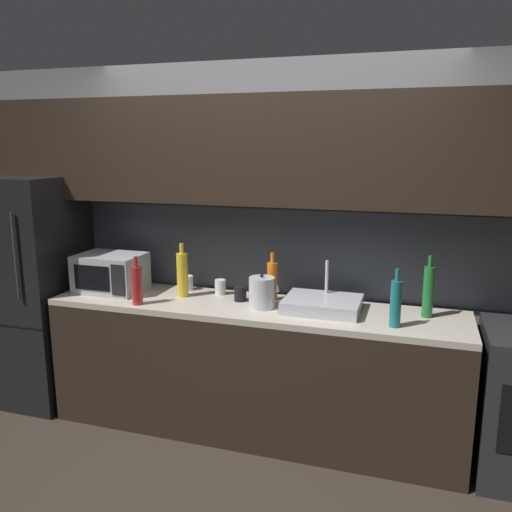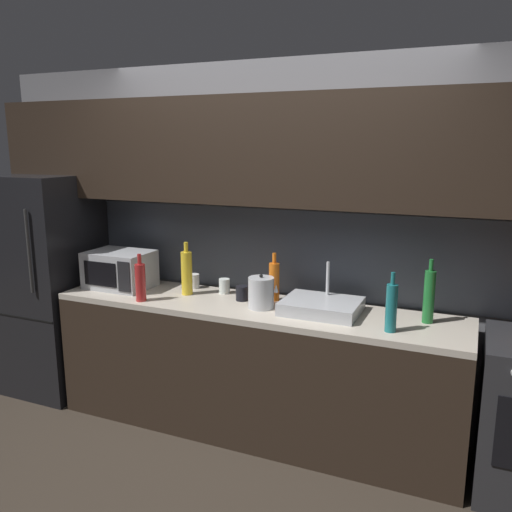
{
  "view_description": "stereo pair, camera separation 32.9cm",
  "coord_description": "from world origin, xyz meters",
  "px_view_note": "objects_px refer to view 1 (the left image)",
  "views": [
    {
      "loc": [
        1.03,
        -2.26,
        1.94
      ],
      "look_at": [
        0.02,
        0.9,
        1.23
      ],
      "focal_mm": 36.88,
      "sensor_mm": 36.0,
      "label": 1
    },
    {
      "loc": [
        1.34,
        -2.15,
        1.94
      ],
      "look_at": [
        0.02,
        0.9,
        1.23
      ],
      "focal_mm": 36.88,
      "sensor_mm": 36.0,
      "label": 2
    }
  ],
  "objects_px": {
    "kettle": "(262,292)",
    "wine_bottle_orange": "(272,281)",
    "wine_bottle_teal": "(396,303)",
    "wine_bottle_red": "(137,285)",
    "wine_bottle_yellow": "(182,274)",
    "wine_bottle_green": "(428,291)",
    "mug_dark": "(240,294)",
    "mug_white": "(188,283)",
    "refrigerator": "(33,289)",
    "microwave": "(111,273)",
    "mug_clear": "(220,287)"
  },
  "relations": [
    {
      "from": "kettle",
      "to": "wine_bottle_orange",
      "type": "height_order",
      "value": "wine_bottle_orange"
    },
    {
      "from": "kettle",
      "to": "wine_bottle_teal",
      "type": "height_order",
      "value": "wine_bottle_teal"
    },
    {
      "from": "kettle",
      "to": "wine_bottle_red",
      "type": "xyz_separation_m",
      "value": [
        -0.81,
        -0.18,
        0.03
      ]
    },
    {
      "from": "wine_bottle_yellow",
      "to": "wine_bottle_green",
      "type": "bearing_deg",
      "value": 1.57
    },
    {
      "from": "wine_bottle_teal",
      "to": "mug_dark",
      "type": "distance_m",
      "value": 1.05
    },
    {
      "from": "wine_bottle_green",
      "to": "mug_dark",
      "type": "bearing_deg",
      "value": -178.72
    },
    {
      "from": "wine_bottle_teal",
      "to": "wine_bottle_yellow",
      "type": "bearing_deg",
      "value": 172.16
    },
    {
      "from": "wine_bottle_red",
      "to": "mug_white",
      "type": "relative_size",
      "value": 3.1
    },
    {
      "from": "refrigerator",
      "to": "wine_bottle_yellow",
      "type": "distance_m",
      "value": 1.25
    },
    {
      "from": "microwave",
      "to": "wine_bottle_green",
      "type": "distance_m",
      "value": 2.18
    },
    {
      "from": "refrigerator",
      "to": "wine_bottle_green",
      "type": "bearing_deg",
      "value": 1.9
    },
    {
      "from": "microwave",
      "to": "mug_clear",
      "type": "distance_m",
      "value": 0.8
    },
    {
      "from": "refrigerator",
      "to": "wine_bottle_green",
      "type": "distance_m",
      "value": 2.87
    },
    {
      "from": "wine_bottle_yellow",
      "to": "mug_white",
      "type": "distance_m",
      "value": 0.2
    },
    {
      "from": "microwave",
      "to": "mug_clear",
      "type": "relative_size",
      "value": 4.35
    },
    {
      "from": "refrigerator",
      "to": "wine_bottle_yellow",
      "type": "relative_size",
      "value": 4.57
    },
    {
      "from": "wine_bottle_red",
      "to": "wine_bottle_orange",
      "type": "bearing_deg",
      "value": 24.07
    },
    {
      "from": "wine_bottle_green",
      "to": "wine_bottle_orange",
      "type": "xyz_separation_m",
      "value": [
        -1.01,
        0.06,
        -0.03
      ]
    },
    {
      "from": "microwave",
      "to": "mug_white",
      "type": "distance_m",
      "value": 0.56
    },
    {
      "from": "refrigerator",
      "to": "wine_bottle_teal",
      "type": "distance_m",
      "value": 2.69
    },
    {
      "from": "refrigerator",
      "to": "mug_white",
      "type": "bearing_deg",
      "value": 10.18
    },
    {
      "from": "refrigerator",
      "to": "microwave",
      "type": "distance_m",
      "value": 0.7
    },
    {
      "from": "mug_dark",
      "to": "wine_bottle_teal",
      "type": "bearing_deg",
      "value": -11.92
    },
    {
      "from": "wine_bottle_green",
      "to": "mug_dark",
      "type": "xyz_separation_m",
      "value": [
        -1.21,
        -0.03,
        -0.11
      ]
    },
    {
      "from": "wine_bottle_yellow",
      "to": "mug_white",
      "type": "bearing_deg",
      "value": 102.38
    },
    {
      "from": "kettle",
      "to": "mug_dark",
      "type": "distance_m",
      "value": 0.21
    },
    {
      "from": "mug_dark",
      "to": "mug_clear",
      "type": "distance_m",
      "value": 0.22
    },
    {
      "from": "kettle",
      "to": "mug_clear",
      "type": "distance_m",
      "value": 0.43
    },
    {
      "from": "wine_bottle_orange",
      "to": "wine_bottle_green",
      "type": "bearing_deg",
      "value": -3.52
    },
    {
      "from": "wine_bottle_yellow",
      "to": "mug_clear",
      "type": "distance_m",
      "value": 0.28
    },
    {
      "from": "kettle",
      "to": "mug_dark",
      "type": "height_order",
      "value": "kettle"
    },
    {
      "from": "wine_bottle_orange",
      "to": "mug_white",
      "type": "distance_m",
      "value": 0.66
    },
    {
      "from": "wine_bottle_green",
      "to": "mug_clear",
      "type": "bearing_deg",
      "value": 176.68
    },
    {
      "from": "wine_bottle_orange",
      "to": "wine_bottle_red",
      "type": "xyz_separation_m",
      "value": [
        -0.82,
        -0.37,
        -0.0
      ]
    },
    {
      "from": "microwave",
      "to": "mug_white",
      "type": "height_order",
      "value": "microwave"
    },
    {
      "from": "mug_dark",
      "to": "wine_bottle_orange",
      "type": "bearing_deg",
      "value": 24.01
    },
    {
      "from": "wine_bottle_orange",
      "to": "wine_bottle_red",
      "type": "distance_m",
      "value": 0.9
    },
    {
      "from": "microwave",
      "to": "wine_bottle_green",
      "type": "relative_size",
      "value": 1.19
    },
    {
      "from": "microwave",
      "to": "mug_dark",
      "type": "bearing_deg",
      "value": 2.91
    },
    {
      "from": "refrigerator",
      "to": "microwave",
      "type": "bearing_deg",
      "value": 1.55
    },
    {
      "from": "mug_clear",
      "to": "wine_bottle_orange",
      "type": "bearing_deg",
      "value": -2.79
    },
    {
      "from": "wine_bottle_green",
      "to": "wine_bottle_red",
      "type": "height_order",
      "value": "wine_bottle_green"
    },
    {
      "from": "wine_bottle_teal",
      "to": "mug_white",
      "type": "relative_size",
      "value": 3.3
    },
    {
      "from": "wine_bottle_teal",
      "to": "mug_dark",
      "type": "xyz_separation_m",
      "value": [
        -1.03,
        0.22,
        -0.09
      ]
    },
    {
      "from": "wine_bottle_teal",
      "to": "mug_dark",
      "type": "height_order",
      "value": "wine_bottle_teal"
    },
    {
      "from": "microwave",
      "to": "kettle",
      "type": "relative_size",
      "value": 2.03
    },
    {
      "from": "refrigerator",
      "to": "wine_bottle_green",
      "type": "height_order",
      "value": "refrigerator"
    },
    {
      "from": "mug_dark",
      "to": "wine_bottle_green",
      "type": "bearing_deg",
      "value": 1.28
    },
    {
      "from": "microwave",
      "to": "wine_bottle_teal",
      "type": "relative_size",
      "value": 1.33
    },
    {
      "from": "wine_bottle_orange",
      "to": "wine_bottle_teal",
      "type": "relative_size",
      "value": 0.95
    }
  ]
}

